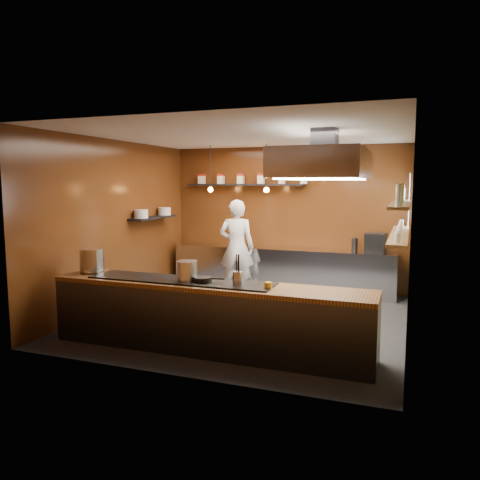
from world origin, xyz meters
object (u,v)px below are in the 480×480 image
at_px(extractor_hood, 324,164).
at_px(stockpot_small, 187,271).
at_px(espresso_machine, 376,243).
at_px(chef, 237,247).
at_px(stockpot_large, 92,260).

bearing_deg(extractor_hood, stockpot_small, -142.19).
xyz_separation_m(espresso_machine, chef, (-2.64, -0.62, -0.13)).
height_order(extractor_hood, stockpot_small, extractor_hood).
height_order(stockpot_small, chef, chef).
bearing_deg(stockpot_large, chef, 70.11).
bearing_deg(stockpot_small, stockpot_large, 176.34).
xyz_separation_m(extractor_hood, stockpot_small, (-1.59, -1.23, -1.43)).
distance_m(stockpot_small, chef, 3.23).
bearing_deg(stockpot_small, extractor_hood, 37.81).
bearing_deg(chef, stockpot_large, 58.15).
height_order(stockpot_large, espresso_machine, stockpot_large).
height_order(stockpot_large, chef, chef).
height_order(extractor_hood, espresso_machine, extractor_hood).
relative_size(extractor_hood, stockpot_small, 7.10).
distance_m(extractor_hood, stockpot_large, 3.66).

